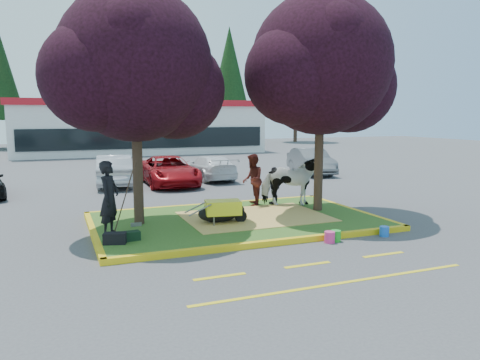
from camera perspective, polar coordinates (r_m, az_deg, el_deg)
name	(u,v)px	position (r m, az deg, el deg)	size (l,w,h in m)	color
ground	(237,223)	(13.97, -0.43, -5.30)	(90.00, 90.00, 0.00)	#424244
median_island	(237,221)	(13.95, -0.43, -5.00)	(8.00, 5.00, 0.15)	#30551A
curb_near	(275,243)	(11.66, 4.23, -7.62)	(8.30, 0.16, 0.15)	yellow
curb_far	(210,205)	(16.33, -3.73, -3.11)	(8.30, 0.16, 0.15)	yellow
curb_left	(93,234)	(13.07, -17.43, -6.26)	(0.16, 5.30, 0.15)	yellow
curb_right	(352,211)	(15.86, 13.46, -3.64)	(0.16, 5.30, 0.15)	yellow
straw_bedding	(255,217)	(14.16, 1.84, -4.48)	(4.20, 3.00, 0.01)	#D9B459
tree_purple_left	(136,72)	(13.28, -12.61, 12.77)	(5.06, 4.20, 6.51)	black
tree_purple_right	(322,71)	(15.13, 9.93, 12.99)	(5.30, 4.40, 6.82)	black
fire_lane_stripe_a	(220,277)	(9.52, -2.49, -11.69)	(1.10, 0.12, 0.01)	yellow
fire_lane_stripe_b	(308,265)	(10.31, 8.23, -10.20)	(1.10, 0.12, 0.01)	yellow
fire_lane_stripe_c	(383,255)	(11.41, 17.07, -8.69)	(1.10, 0.12, 0.01)	yellow
fire_lane_long	(339,283)	(9.35, 11.99, -12.22)	(6.00, 0.10, 0.01)	yellow
retail_building	(140,126)	(41.25, -12.14, 6.45)	(20.40, 8.40, 4.40)	silver
treeline	(114,70)	(50.85, -15.08, 12.79)	(46.58, 7.80, 14.63)	black
cow	(291,181)	(15.83, 6.24, -0.17)	(0.89, 1.96, 1.66)	white
calf	(219,213)	(13.45, -2.62, -4.02)	(1.22, 0.69, 0.53)	black
handler	(109,198)	(12.29, -15.64, -2.17)	(0.70, 0.46, 1.91)	black
visitor_a	(252,180)	(15.79, 1.53, 0.02)	(0.85, 0.66, 1.75)	#491815
visitor_b	(274,186)	(16.06, 4.18, -0.69)	(0.76, 0.31, 1.29)	black
wheelbarrow	(223,208)	(13.18, -2.04, -3.40)	(1.77, 0.74, 0.67)	black
gear_bag_dark	(115,238)	(11.61, -15.01, -6.88)	(0.53, 0.29, 0.27)	black
gear_bag_green	(131,236)	(11.83, -13.14, -6.65)	(0.42, 0.26, 0.22)	black
bucket_green	(336,236)	(12.24, 11.58, -6.69)	(0.26, 0.26, 0.28)	green
bucket_pink	(330,237)	(12.07, 10.87, -6.86)	(0.27, 0.27, 0.29)	#DF317A
bucket_blue	(384,231)	(13.06, 17.17, -6.00)	(0.25, 0.25, 0.27)	blue
car_silver	(115,170)	(22.07, -15.05, 1.17)	(1.49, 4.27, 1.41)	#B0B2B8
car_red	(169,171)	(21.73, -8.69, 1.14)	(2.20, 4.76, 1.32)	maroon
car_white	(210,167)	(23.33, -3.66, 1.54)	(1.69, 4.17, 1.21)	white
car_grey	(311,161)	(25.80, 8.64, 2.29)	(1.48, 4.24, 1.40)	#5A5D61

